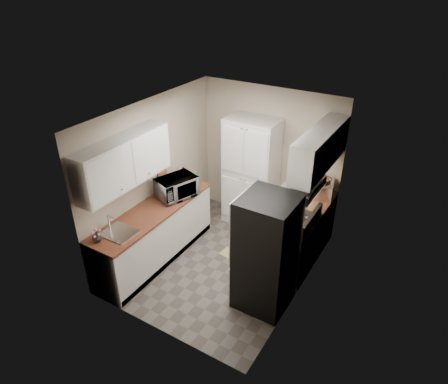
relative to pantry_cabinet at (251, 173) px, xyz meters
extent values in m
plane|color=#56514C|center=(0.20, -1.32, -1.00)|extent=(3.20, 3.20, 0.00)
cube|color=#B0A28E|center=(0.20, 0.28, 0.25)|extent=(2.60, 0.04, 2.50)
cube|color=#B0A28E|center=(0.20, -2.92, 0.25)|extent=(2.60, 0.04, 2.50)
cube|color=#B0A28E|center=(-1.10, -1.32, 0.25)|extent=(0.04, 3.20, 2.50)
cube|color=#B0A28E|center=(1.50, -1.32, 0.25)|extent=(0.04, 3.20, 2.50)
cube|color=silver|center=(0.20, -1.32, 1.50)|extent=(2.60, 3.20, 0.04)
cube|color=silver|center=(-0.93, -2.07, 0.83)|extent=(0.33, 1.60, 0.70)
cube|color=silver|center=(1.33, -0.50, 0.89)|extent=(0.33, 1.55, 0.58)
cube|color=#99999E|center=(1.27, -0.93, 0.52)|extent=(0.45, 0.76, 0.13)
cube|color=#B7B7BC|center=(-0.79, -2.47, -0.07)|extent=(0.45, 0.40, 0.02)
cube|color=brown|center=(-1.09, -1.12, 0.18)|extent=(0.02, 0.22, 0.22)
cube|color=silver|center=(0.00, 0.00, 0.00)|extent=(0.90, 0.55, 2.00)
cube|color=silver|center=(-0.79, -1.75, -0.56)|extent=(0.60, 2.30, 0.88)
cube|color=brown|center=(-0.79, -1.75, -0.10)|extent=(0.63, 2.33, 0.04)
cube|color=silver|center=(1.19, -0.12, -0.56)|extent=(0.60, 0.80, 0.88)
cube|color=brown|center=(1.19, -0.12, -0.10)|extent=(0.63, 0.83, 0.04)
cube|color=#B7B7BC|center=(1.17, -0.93, -0.55)|extent=(0.64, 0.76, 0.90)
cube|color=black|center=(1.17, -0.93, -0.08)|extent=(0.66, 0.78, 0.03)
cube|color=black|center=(1.46, -0.93, 0.02)|extent=(0.06, 0.76, 0.22)
cube|color=pink|center=(0.80, -1.06, -0.45)|extent=(0.01, 0.16, 0.42)
cube|color=beige|center=(0.80, -0.83, -0.45)|extent=(0.01, 0.16, 0.42)
cube|color=#B7B7BC|center=(1.14, -1.73, -0.15)|extent=(0.70, 0.72, 1.70)
imported|color=#A4A5A9|center=(-0.71, -1.22, 0.09)|extent=(0.60, 0.72, 0.34)
cylinder|color=black|center=(-0.88, -0.81, 0.07)|extent=(0.07, 0.07, 0.29)
imported|color=white|center=(-0.91, -2.76, -0.01)|extent=(0.16, 0.16, 0.14)
cube|color=#358D38|center=(-0.68, -0.83, 0.05)|extent=(0.05, 0.21, 0.26)
cube|color=#B8B7BC|center=(1.29, 0.02, 0.04)|extent=(0.43, 0.50, 0.25)
cube|color=tan|center=(0.31, -0.84, -0.99)|extent=(0.54, 0.77, 0.01)
camera|label=1|loc=(2.84, -5.63, 3.20)|focal=32.00mm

